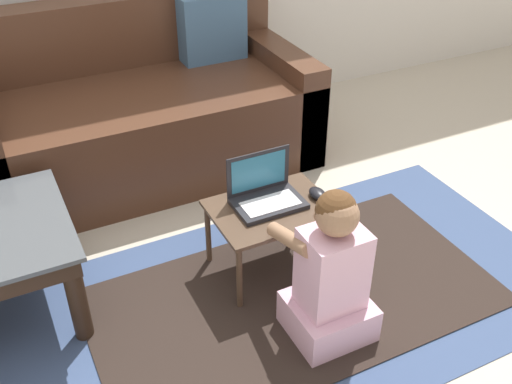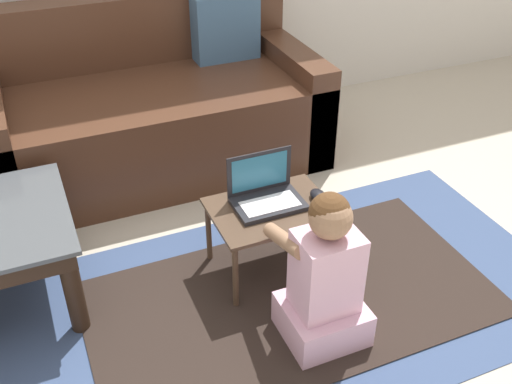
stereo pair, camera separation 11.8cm
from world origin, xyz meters
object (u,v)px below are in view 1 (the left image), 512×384
at_px(laptop_desk, 271,215).
at_px(person_seated, 330,276).
at_px(couch, 142,113).
at_px(laptop, 266,195).
at_px(computer_mouse, 318,194).

bearing_deg(laptop_desk, person_seated, -86.98).
distance_m(couch, laptop, 1.09).
relative_size(computer_mouse, person_seated, 0.15).
distance_m(couch, computer_mouse, 1.20).
distance_m(couch, person_seated, 1.54).
xyz_separation_m(laptop, computer_mouse, (0.21, -0.06, -0.02)).
xyz_separation_m(laptop_desk, computer_mouse, (0.21, -0.02, 0.06)).
height_order(couch, laptop_desk, couch).
xyz_separation_m(computer_mouse, person_seated, (-0.18, -0.40, -0.06)).
bearing_deg(laptop, laptop_desk, -84.05).
height_order(laptop_desk, person_seated, person_seated).
bearing_deg(computer_mouse, laptop_desk, 174.72).
distance_m(laptop_desk, laptop, 0.09).
relative_size(laptop, person_seated, 0.44).
height_order(laptop, computer_mouse, laptop).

